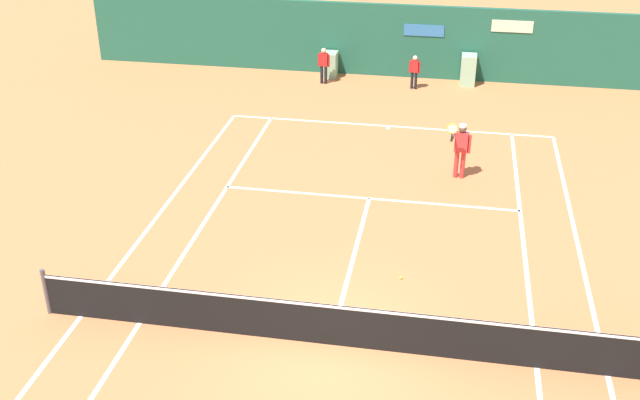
% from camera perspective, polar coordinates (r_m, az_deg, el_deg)
% --- Properties ---
extents(ground_plane, '(80.00, 80.00, 0.01)m').
position_cam_1_polar(ground_plane, '(16.03, 1.10, -9.37)').
color(ground_plane, '#C67042').
extents(tennis_net, '(12.10, 0.10, 1.07)m').
position_cam_1_polar(tennis_net, '(15.27, 0.77, -9.12)').
color(tennis_net, '#4C4C51').
rests_on(tennis_net, ground_plane).
extents(sponsor_back_wall, '(25.00, 1.02, 2.79)m').
position_cam_1_polar(sponsor_back_wall, '(30.28, 6.22, 11.53)').
color(sponsor_back_wall, '#1E5642').
rests_on(sponsor_back_wall, ground_plane).
extents(player_on_baseline, '(0.71, 0.67, 1.85)m').
position_cam_1_polar(player_on_baseline, '(22.01, 10.38, 3.94)').
color(player_on_baseline, red).
rests_on(player_on_baseline, ground_plane).
extents(ball_kid_left_post, '(0.46, 0.20, 1.38)m').
position_cam_1_polar(ball_kid_left_post, '(29.45, 0.28, 10.09)').
color(ball_kid_left_post, black).
rests_on(ball_kid_left_post, ground_plane).
extents(ball_kid_right_post, '(0.42, 0.21, 1.27)m').
position_cam_1_polar(ball_kid_right_post, '(29.10, 7.01, 9.55)').
color(ball_kid_right_post, black).
rests_on(ball_kid_right_post, ground_plane).
extents(tennis_ball_by_sideline, '(0.07, 0.07, 0.07)m').
position_cam_1_polar(tennis_ball_by_sideline, '(17.55, 6.00, -5.76)').
color(tennis_ball_by_sideline, '#CCE033').
rests_on(tennis_ball_by_sideline, ground_plane).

